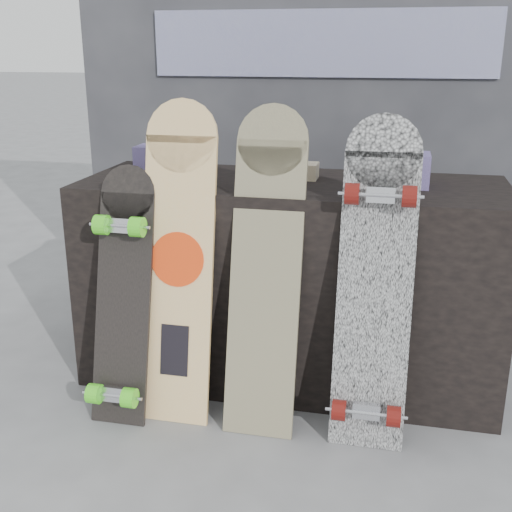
% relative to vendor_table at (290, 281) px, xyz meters
% --- Properties ---
extents(ground, '(60.00, 60.00, 0.00)m').
position_rel_vendor_table_xyz_m(ground, '(0.00, -0.50, -0.40)').
color(ground, slate).
rests_on(ground, ground).
extents(vendor_table, '(1.60, 0.60, 0.80)m').
position_rel_vendor_table_xyz_m(vendor_table, '(0.00, 0.00, 0.00)').
color(vendor_table, black).
rests_on(vendor_table, ground).
extents(booth, '(2.40, 0.22, 2.20)m').
position_rel_vendor_table_xyz_m(booth, '(0.00, 0.85, 0.70)').
color(booth, '#2F2E33').
rests_on(booth, ground).
extents(merch_box_purple, '(0.18, 0.12, 0.10)m').
position_rel_vendor_table_xyz_m(merch_box_purple, '(-0.58, 0.12, 0.45)').
color(merch_box_purple, '#3F346B').
rests_on(merch_box_purple, vendor_table).
extents(merch_box_small, '(0.14, 0.14, 0.12)m').
position_rel_vendor_table_xyz_m(merch_box_small, '(0.43, 0.01, 0.46)').
color(merch_box_small, '#3F346B').
rests_on(merch_box_small, vendor_table).
extents(merch_box_flat, '(0.22, 0.10, 0.06)m').
position_rel_vendor_table_xyz_m(merch_box_flat, '(-0.02, 0.07, 0.43)').
color(merch_box_flat, '#D1B78C').
rests_on(merch_box_flat, vendor_table).
extents(longboard_geisha, '(0.25, 0.25, 1.12)m').
position_rel_vendor_table_xyz_m(longboard_geisha, '(-0.34, -0.34, 0.19)').
color(longboard_geisha, beige).
rests_on(longboard_geisha, ground).
extents(longboard_celtic, '(0.24, 0.29, 1.11)m').
position_rel_vendor_table_xyz_m(longboard_celtic, '(-0.03, -0.33, 0.19)').
color(longboard_celtic, '#CCC18B').
rests_on(longboard_celtic, ground).
extents(longboard_cascadia, '(0.25, 0.30, 1.09)m').
position_rel_vendor_table_xyz_m(longboard_cascadia, '(0.34, -0.36, 0.16)').
color(longboard_cascadia, silver).
rests_on(longboard_cascadia, ground).
extents(skateboard_dark, '(0.20, 0.31, 0.90)m').
position_rel_vendor_table_xyz_m(skateboard_dark, '(-0.53, -0.41, 0.06)').
color(skateboard_dark, black).
rests_on(skateboard_dark, ground).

